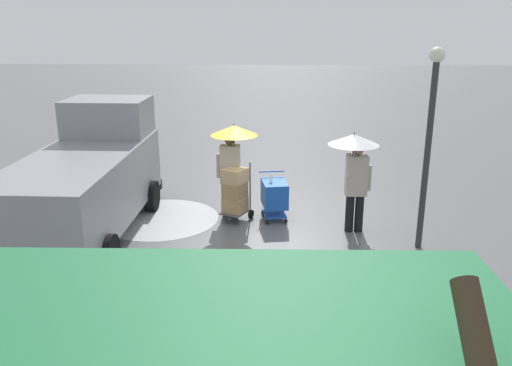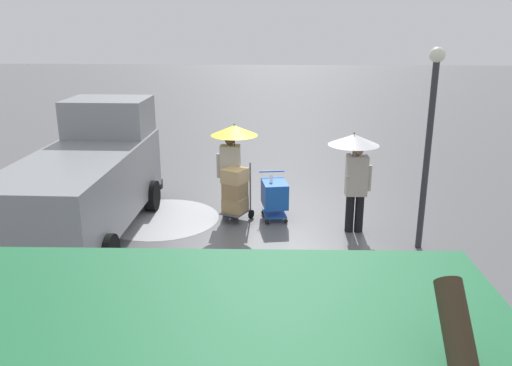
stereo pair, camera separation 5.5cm
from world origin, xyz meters
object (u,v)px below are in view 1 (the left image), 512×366
at_px(shopping_cart_vendor, 274,195).
at_px(street_lamp, 430,130).
at_px(pedestrian_pink_side, 232,149).
at_px(cargo_van_parked_right, 87,178).
at_px(hand_dolly_boxes, 235,191).
at_px(pedestrian_black_side, 355,159).

height_order(shopping_cart_vendor, street_lamp, street_lamp).
bearing_deg(pedestrian_pink_side, street_lamp, 157.36).
height_order(cargo_van_parked_right, hand_dolly_boxes, cargo_van_parked_right).
xyz_separation_m(cargo_van_parked_right, street_lamp, (-6.76, 0.52, 1.19)).
height_order(hand_dolly_boxes, pedestrian_pink_side, pedestrian_pink_side).
bearing_deg(pedestrian_black_side, street_lamp, 147.98).
distance_m(cargo_van_parked_right, pedestrian_pink_side, 3.15).
relative_size(hand_dolly_boxes, street_lamp, 0.34).
height_order(pedestrian_pink_side, pedestrian_black_side, same).
xyz_separation_m(hand_dolly_boxes, pedestrian_black_side, (-2.52, 0.50, 0.89)).
bearing_deg(hand_dolly_boxes, pedestrian_black_side, 168.72).
bearing_deg(cargo_van_parked_right, pedestrian_pink_side, -159.88).
xyz_separation_m(cargo_van_parked_right, pedestrian_black_side, (-5.53, -0.25, 0.41)).
bearing_deg(shopping_cart_vendor, street_lamp, 153.61).
bearing_deg(cargo_van_parked_right, shopping_cart_vendor, -166.82).
bearing_deg(street_lamp, cargo_van_parked_right, -4.40).
bearing_deg(pedestrian_pink_side, shopping_cart_vendor, 170.01).
distance_m(cargo_van_parked_right, street_lamp, 6.89).
distance_m(pedestrian_pink_side, street_lamp, 4.22).
height_order(shopping_cart_vendor, pedestrian_black_side, pedestrian_black_side).
bearing_deg(cargo_van_parked_right, pedestrian_black_side, -177.41).
relative_size(pedestrian_pink_side, street_lamp, 0.56).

